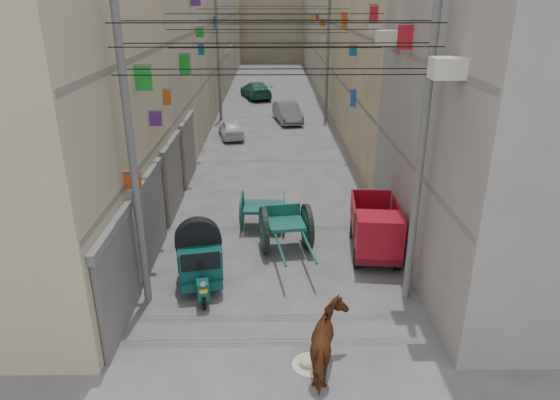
{
  "coord_description": "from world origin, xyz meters",
  "views": [
    {
      "loc": [
        -0.14,
        -5.91,
        7.8
      ],
      "look_at": [
        0.08,
        6.5,
        2.76
      ],
      "focal_mm": 32.0,
      "sensor_mm": 36.0,
      "label": 1
    }
  ],
  "objects_px": {
    "feed_sack": "(310,360)",
    "tonga_cart": "(286,228)",
    "mini_truck": "(376,234)",
    "distant_car_white": "(231,129)",
    "second_cart": "(263,209)",
    "distant_car_grey": "(287,112)",
    "distant_car_green": "(256,90)",
    "auto_rickshaw": "(199,257)",
    "horse": "(329,344)"
  },
  "relations": [
    {
      "from": "feed_sack",
      "to": "tonga_cart",
      "type": "bearing_deg",
      "value": 94.07
    },
    {
      "from": "mini_truck",
      "to": "distant_car_white",
      "type": "distance_m",
      "value": 16.12
    },
    {
      "from": "second_cart",
      "to": "distant_car_white",
      "type": "distance_m",
      "value": 12.94
    },
    {
      "from": "distant_car_grey",
      "to": "distant_car_white",
      "type": "bearing_deg",
      "value": -141.76
    },
    {
      "from": "tonga_cart",
      "to": "feed_sack",
      "type": "xyz_separation_m",
      "value": [
        0.4,
        -5.66,
        -0.67
      ]
    },
    {
      "from": "mini_truck",
      "to": "second_cart",
      "type": "relative_size",
      "value": 2.02
    },
    {
      "from": "distant_car_grey",
      "to": "distant_car_green",
      "type": "distance_m",
      "value": 9.02
    },
    {
      "from": "tonga_cart",
      "to": "mini_truck",
      "type": "xyz_separation_m",
      "value": [
        2.85,
        -0.61,
        0.06
      ]
    },
    {
      "from": "mini_truck",
      "to": "distant_car_green",
      "type": "xyz_separation_m",
      "value": [
        -4.59,
        27.78,
        -0.19
      ]
    },
    {
      "from": "auto_rickshaw",
      "to": "distant_car_white",
      "type": "height_order",
      "value": "auto_rickshaw"
    },
    {
      "from": "horse",
      "to": "distant_car_grey",
      "type": "bearing_deg",
      "value": -81.71
    },
    {
      "from": "tonga_cart",
      "to": "horse",
      "type": "height_order",
      "value": "tonga_cart"
    },
    {
      "from": "feed_sack",
      "to": "distant_car_white",
      "type": "xyz_separation_m",
      "value": [
        -3.27,
        20.11,
        0.42
      ]
    },
    {
      "from": "distant_car_green",
      "to": "second_cart",
      "type": "bearing_deg",
      "value": 76.22
    },
    {
      "from": "feed_sack",
      "to": "distant_car_grey",
      "type": "bearing_deg",
      "value": 89.45
    },
    {
      "from": "second_cart",
      "to": "distant_car_grey",
      "type": "distance_m",
      "value": 16.84
    },
    {
      "from": "second_cart",
      "to": "feed_sack",
      "type": "height_order",
      "value": "second_cart"
    },
    {
      "from": "horse",
      "to": "mini_truck",
      "type": "bearing_deg",
      "value": -103.38
    },
    {
      "from": "mini_truck",
      "to": "distant_car_white",
      "type": "bearing_deg",
      "value": 116.49
    },
    {
      "from": "tonga_cart",
      "to": "mini_truck",
      "type": "height_order",
      "value": "mini_truck"
    },
    {
      "from": "second_cart",
      "to": "feed_sack",
      "type": "distance_m",
      "value": 7.47
    },
    {
      "from": "feed_sack",
      "to": "horse",
      "type": "relative_size",
      "value": 0.29
    },
    {
      "from": "second_cart",
      "to": "horse",
      "type": "bearing_deg",
      "value": -76.38
    },
    {
      "from": "second_cart",
      "to": "distant_car_green",
      "type": "height_order",
      "value": "second_cart"
    },
    {
      "from": "second_cart",
      "to": "distant_car_white",
      "type": "xyz_separation_m",
      "value": [
        -2.09,
        12.77,
        -0.21
      ]
    },
    {
      "from": "distant_car_white",
      "to": "mini_truck",
      "type": "bearing_deg",
      "value": 99.18
    },
    {
      "from": "tonga_cart",
      "to": "distant_car_white",
      "type": "height_order",
      "value": "tonga_cart"
    },
    {
      "from": "tonga_cart",
      "to": "second_cart",
      "type": "xyz_separation_m",
      "value": [
        -0.77,
        1.69,
        -0.05
      ]
    },
    {
      "from": "tonga_cart",
      "to": "mini_truck",
      "type": "relative_size",
      "value": 1.07
    },
    {
      "from": "tonga_cart",
      "to": "distant_car_green",
      "type": "xyz_separation_m",
      "value": [
        -1.74,
        27.17,
        -0.14
      ]
    },
    {
      "from": "distant_car_green",
      "to": "tonga_cart",
      "type": "bearing_deg",
      "value": 77.72
    },
    {
      "from": "mini_truck",
      "to": "distant_car_grey",
      "type": "distance_m",
      "value": 19.21
    },
    {
      "from": "mini_truck",
      "to": "feed_sack",
      "type": "relative_size",
      "value": 6.36
    },
    {
      "from": "distant_car_white",
      "to": "horse",
      "type": "bearing_deg",
      "value": 88.6
    },
    {
      "from": "auto_rickshaw",
      "to": "mini_truck",
      "type": "relative_size",
      "value": 0.72
    },
    {
      "from": "distant_car_white",
      "to": "distant_car_green",
      "type": "distance_m",
      "value": 12.76
    },
    {
      "from": "auto_rickshaw",
      "to": "distant_car_green",
      "type": "distance_m",
      "value": 29.38
    },
    {
      "from": "horse",
      "to": "auto_rickshaw",
      "type": "bearing_deg",
      "value": -40.06
    },
    {
      "from": "tonga_cart",
      "to": "mini_truck",
      "type": "distance_m",
      "value": 2.92
    },
    {
      "from": "distant_car_green",
      "to": "horse",
      "type": "bearing_deg",
      "value": 78.43
    },
    {
      "from": "mini_truck",
      "to": "distant_car_green",
      "type": "bearing_deg",
      "value": 105.11
    },
    {
      "from": "distant_car_grey",
      "to": "distant_car_green",
      "type": "xyz_separation_m",
      "value": [
        -2.37,
        8.7,
        0.02
      ]
    },
    {
      "from": "second_cart",
      "to": "feed_sack",
      "type": "relative_size",
      "value": 3.15
    },
    {
      "from": "tonga_cart",
      "to": "second_cart",
      "type": "distance_m",
      "value": 1.86
    },
    {
      "from": "distant_car_grey",
      "to": "distant_car_green",
      "type": "height_order",
      "value": "distant_car_green"
    },
    {
      "from": "horse",
      "to": "distant_car_green",
      "type": "bearing_deg",
      "value": -77.7
    },
    {
      "from": "distant_car_green",
      "to": "distant_car_grey",
      "type": "bearing_deg",
      "value": 89.31
    },
    {
      "from": "second_cart",
      "to": "distant_car_green",
      "type": "distance_m",
      "value": 25.5
    },
    {
      "from": "mini_truck",
      "to": "feed_sack",
      "type": "distance_m",
      "value": 5.66
    },
    {
      "from": "second_cart",
      "to": "feed_sack",
      "type": "bearing_deg",
      "value": -78.95
    }
  ]
}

